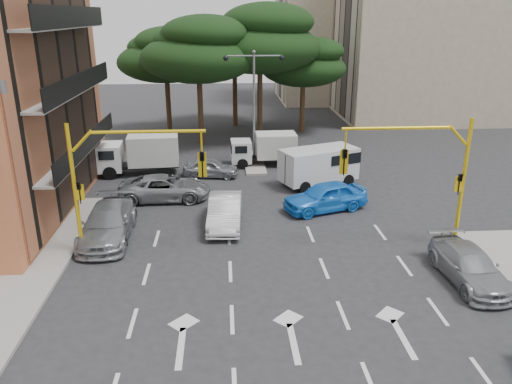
% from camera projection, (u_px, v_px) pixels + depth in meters
% --- Properties ---
extents(ground, '(120.00, 120.00, 0.00)m').
position_uv_depth(ground, '(277.00, 270.00, 21.14)').
color(ground, '#28282B').
rests_on(ground, ground).
extents(median_strip, '(1.40, 6.00, 0.15)m').
position_uv_depth(median_strip, '(254.00, 162.00, 36.14)').
color(median_strip, gray).
rests_on(median_strip, ground).
extents(apartment_beige_near, '(20.20, 12.15, 18.70)m').
position_uv_depth(apartment_beige_near, '(445.00, 23.00, 49.26)').
color(apartment_beige_near, tan).
rests_on(apartment_beige_near, ground).
extents(apartment_beige_far, '(16.20, 12.15, 16.70)m').
position_uv_depth(apartment_beige_far, '(346.00, 30.00, 60.44)').
color(apartment_beige_far, tan).
rests_on(apartment_beige_far, ground).
extents(pine_left_near, '(9.15, 9.15, 10.23)m').
position_uv_depth(pine_left_near, '(199.00, 49.00, 38.94)').
color(pine_left_near, '#382616').
rests_on(pine_left_near, ground).
extents(pine_center, '(9.98, 9.98, 11.16)m').
position_uv_depth(pine_center, '(261.00, 38.00, 40.90)').
color(pine_center, '#382616').
rests_on(pine_center, ground).
extents(pine_left_far, '(8.32, 8.32, 9.30)m').
position_uv_depth(pine_left_far, '(166.00, 55.00, 42.75)').
color(pine_left_far, '#382616').
rests_on(pine_left_far, ground).
extents(pine_right, '(7.49, 7.49, 8.37)m').
position_uv_depth(pine_right, '(304.00, 62.00, 43.73)').
color(pine_right, '#382616').
rests_on(pine_right, ground).
extents(pine_back, '(9.15, 9.15, 10.23)m').
position_uv_depth(pine_back, '(235.00, 44.00, 45.70)').
color(pine_back, '#382616').
rests_on(pine_back, ground).
extents(signal_mast_right, '(5.79, 0.37, 6.00)m').
position_uv_depth(signal_mast_right, '(426.00, 166.00, 22.12)').
color(signal_mast_right, yellow).
rests_on(signal_mast_right, ground).
extents(signal_mast_left, '(5.79, 0.37, 6.00)m').
position_uv_depth(signal_mast_left, '(115.00, 172.00, 21.28)').
color(signal_mast_left, yellow).
rests_on(signal_mast_left, ground).
extents(street_lamp_center, '(4.16, 0.36, 7.77)m').
position_uv_depth(street_lamp_center, '(254.00, 88.00, 34.33)').
color(street_lamp_center, slate).
rests_on(street_lamp_center, median_strip).
extents(car_white_hatch, '(1.85, 4.69, 1.52)m').
position_uv_depth(car_white_hatch, '(225.00, 211.00, 25.34)').
color(car_white_hatch, silver).
rests_on(car_white_hatch, ground).
extents(car_blue_compact, '(5.02, 3.27, 1.59)m').
position_uv_depth(car_blue_compact, '(325.00, 197.00, 27.30)').
color(car_blue_compact, blue).
rests_on(car_blue_compact, ground).
extents(car_silver_wagon, '(2.33, 5.52, 1.59)m').
position_uv_depth(car_silver_wagon, '(108.00, 223.00, 23.84)').
color(car_silver_wagon, '#909497').
rests_on(car_silver_wagon, ground).
extents(car_silver_cross_a, '(5.23, 2.50, 1.44)m').
position_uv_depth(car_silver_cross_a, '(165.00, 188.00, 28.89)').
color(car_silver_cross_a, gray).
rests_on(car_silver_cross_a, ground).
extents(car_silver_cross_b, '(3.82, 1.98, 1.24)m').
position_uv_depth(car_silver_cross_b, '(211.00, 168.00, 32.95)').
color(car_silver_cross_b, '#95989D').
rests_on(car_silver_cross_b, ground).
extents(car_silver_parked, '(2.07, 4.72, 1.35)m').
position_uv_depth(car_silver_parked, '(469.00, 266.00, 20.06)').
color(car_silver_parked, gray).
rests_on(car_silver_parked, ground).
extents(van_white, '(5.24, 3.78, 2.39)m').
position_uv_depth(van_white, '(319.00, 166.00, 31.30)').
color(van_white, silver).
rests_on(van_white, ground).
extents(box_truck_a, '(5.60, 2.69, 2.68)m').
position_uv_depth(box_truck_a, '(139.00, 155.00, 33.35)').
color(box_truck_a, white).
rests_on(box_truck_a, ground).
extents(box_truck_b, '(4.72, 2.07, 2.30)m').
position_uv_depth(box_truck_b, '(264.00, 149.00, 35.35)').
color(box_truck_b, silver).
rests_on(box_truck_b, ground).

